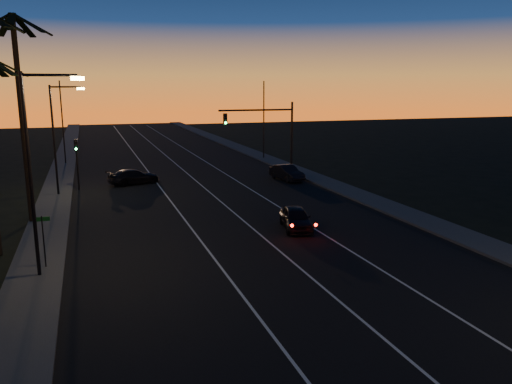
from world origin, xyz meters
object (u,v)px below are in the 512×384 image
object	(u,v)px
signal_mast	(268,127)
lead_car	(296,218)
right_car	(287,173)
cross_car	(134,177)

from	to	relation	value
signal_mast	lead_car	xyz separation A→B (m)	(-4.21, -16.45, -4.10)
lead_car	right_car	world-z (taller)	right_car
right_car	cross_car	size ratio (longest dim) A/B	0.90
signal_mast	cross_car	xyz separation A→B (m)	(-12.08, 1.06, -4.12)
signal_mast	right_car	distance (m)	4.56
signal_mast	right_car	world-z (taller)	signal_mast
signal_mast	lead_car	distance (m)	17.47
right_car	cross_car	world-z (taller)	right_car
signal_mast	cross_car	world-z (taller)	signal_mast
right_car	cross_car	bearing A→B (deg)	168.73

